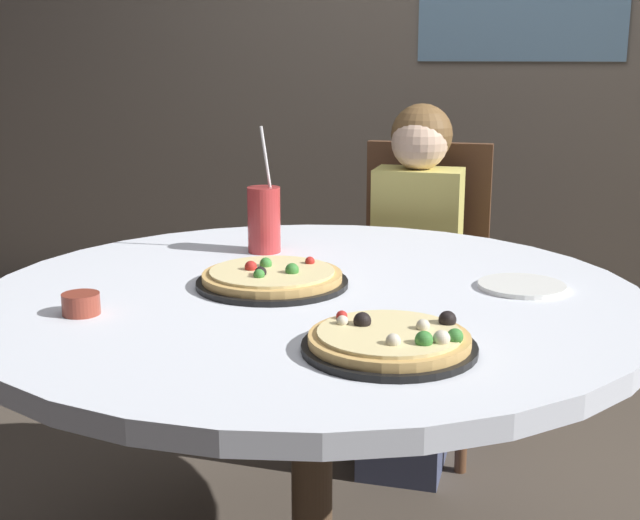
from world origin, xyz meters
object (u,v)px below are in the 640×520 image
Objects in this scene: diner_child at (412,306)px; soda_cup at (264,219)px; chair_wooden at (422,276)px; dining_table at (312,328)px; pizza_veggie at (391,341)px; sauce_bowl at (81,304)px; pizza_cheese at (272,278)px; plate_small at (522,286)px.

soda_cup is (-0.24, -0.54, 0.35)m from diner_child.
chair_wooden is 3.09× the size of soda_cup.
dining_table is at bearing -49.92° from soda_cup.
pizza_veggie is at bearing -49.80° from dining_table.
soda_cup is at bearing -113.77° from diner_child.
pizza_veggie is (0.26, -1.30, 0.24)m from chair_wooden.
pizza_cheese is at bearing 50.82° from sauce_bowl.
diner_child is 0.81m from plate_small.
pizza_veggie is 0.59m from sauce_bowl.
diner_child is 1.21m from sauce_bowl.
diner_child reaches higher than pizza_veggie.
chair_wooden is (-0.01, 0.99, -0.14)m from dining_table.
chair_wooden is 13.57× the size of sauce_bowl.
plate_small is (0.74, 0.47, -0.02)m from sauce_bowl.
chair_wooden is 5.28× the size of plate_small.
dining_table is 0.39m from soda_cup.
soda_cup reaches higher than dining_table.
sauce_bowl is 0.39× the size of plate_small.
plate_small is at bearing 32.48° from sauce_bowl.
sauce_bowl is (-0.25, -0.31, 0.00)m from pizza_cheese.
dining_table is 0.47m from sauce_bowl.
pizza_veggie is 0.45m from pizza_cheese.
diner_child reaches higher than pizza_cheese.
pizza_cheese is at bearing -96.45° from diner_child.
diner_child is at bearing -85.14° from chair_wooden.
chair_wooden is at bearing 90.49° from dining_table.
pizza_cheese reaches higher than plate_small.
pizza_veggie is 0.76m from soda_cup.
dining_table is at bearing -89.51° from chair_wooden.
pizza_cheese is 0.32m from soda_cup.
pizza_cheese is (-0.09, -0.82, 0.28)m from diner_child.
pizza_veggie is at bearing -78.47° from chair_wooden.
pizza_cheese is 0.40m from sauce_bowl.
diner_child is at bearing 73.05° from sauce_bowl.
pizza_cheese is 4.54× the size of sauce_bowl.
soda_cup is (-0.49, 0.58, 0.06)m from pizza_veggie.
pizza_veggie is at bearing 1.00° from sauce_bowl.
soda_cup is at bearing 117.39° from pizza_cheese.
diner_child is 3.52× the size of soda_cup.
soda_cup is at bearing 169.71° from plate_small.
diner_child is at bearing 89.51° from dining_table.
chair_wooden is 0.81m from soda_cup.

